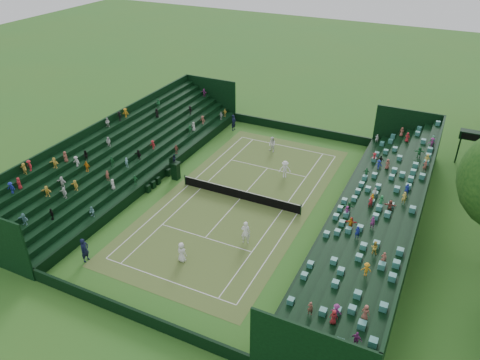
# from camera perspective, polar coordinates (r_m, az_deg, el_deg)

# --- Properties ---
(ground) EXTENTS (160.00, 160.00, 0.00)m
(ground) POSITION_cam_1_polar(r_m,az_deg,el_deg) (42.45, 0.00, -2.33)
(ground) COLOR #3B6B22
(ground) RESTS_ON ground
(court_surface) EXTENTS (12.97, 26.77, 0.01)m
(court_surface) POSITION_cam_1_polar(r_m,az_deg,el_deg) (42.45, 0.00, -2.32)
(court_surface) COLOR #2F6D24
(court_surface) RESTS_ON ground
(perimeter_wall_north) EXTENTS (17.17, 0.20, 1.00)m
(perimeter_wall_north) POSITION_cam_1_polar(r_m,az_deg,el_deg) (55.25, 7.24, 6.18)
(perimeter_wall_north) COLOR black
(perimeter_wall_north) RESTS_ON ground
(perimeter_wall_south) EXTENTS (17.17, 0.20, 1.00)m
(perimeter_wall_south) POSITION_cam_1_polar(r_m,az_deg,el_deg) (31.80, -13.07, -15.57)
(perimeter_wall_south) COLOR black
(perimeter_wall_south) RESTS_ON ground
(perimeter_wall_east) EXTENTS (0.20, 31.77, 1.00)m
(perimeter_wall_east) POSITION_cam_1_polar(r_m,az_deg,el_deg) (39.84, 11.09, -4.56)
(perimeter_wall_east) COLOR black
(perimeter_wall_east) RESTS_ON ground
(perimeter_wall_west) EXTENTS (0.20, 31.77, 1.00)m
(perimeter_wall_west) POSITION_cam_1_polar(r_m,az_deg,el_deg) (45.99, -9.56, 0.72)
(perimeter_wall_west) COLOR black
(perimeter_wall_west) RESTS_ON ground
(north_grandstand) EXTENTS (6.60, 32.00, 4.90)m
(north_grandstand) POSITION_cam_1_polar(r_m,az_deg,el_deg) (38.72, 17.18, -4.72)
(north_grandstand) COLOR black
(north_grandstand) RESTS_ON ground
(south_grandstand) EXTENTS (6.60, 32.00, 4.90)m
(south_grandstand) POSITION_cam_1_polar(r_m,az_deg,el_deg) (47.83, -13.80, 2.88)
(south_grandstand) COLOR black
(south_grandstand) RESTS_ON ground
(tennis_net) EXTENTS (11.67, 0.10, 1.06)m
(tennis_net) POSITION_cam_1_polar(r_m,az_deg,el_deg) (42.17, 0.00, -1.73)
(tennis_net) COLOR black
(tennis_net) RESTS_ON ground
(scoreboard_tower) EXTENTS (2.00, 1.00, 3.70)m
(scoreboard_tower) POSITION_cam_1_polar(r_m,az_deg,el_deg) (52.10, 26.24, 4.80)
(scoreboard_tower) COLOR black
(scoreboard_tower) RESTS_ON ground
(umpire_chair) EXTENTS (0.84, 0.84, 2.65)m
(umpire_chair) POSITION_cam_1_polar(r_m,az_deg,el_deg) (45.45, -7.89, 1.40)
(umpire_chair) COLOR black
(umpire_chair) RESTS_ON ground
(courtside_chairs) EXTENTS (0.47, 5.45, 1.03)m
(courtside_chairs) POSITION_cam_1_polar(r_m,az_deg,el_deg) (45.85, -9.41, 0.48)
(courtside_chairs) COLOR black
(courtside_chairs) RESTS_ON ground
(player_near_west) EXTENTS (0.88, 0.65, 1.66)m
(player_near_west) POSITION_cam_1_polar(r_m,az_deg,el_deg) (35.28, -7.12, -8.73)
(player_near_west) COLOR white
(player_near_west) RESTS_ON ground
(player_near_east) EXTENTS (0.86, 0.70, 2.02)m
(player_near_east) POSITION_cam_1_polar(r_m,az_deg,el_deg) (36.63, 0.69, -6.40)
(player_near_east) COLOR white
(player_near_east) RESTS_ON ground
(player_far_west) EXTENTS (1.01, 0.92, 1.70)m
(player_far_west) POSITION_cam_1_polar(r_m,az_deg,el_deg) (50.45, 3.95, 4.35)
(player_far_west) COLOR white
(player_far_west) RESTS_ON ground
(player_far_east) EXTENTS (1.31, 1.05, 1.78)m
(player_far_east) POSITION_cam_1_polar(r_m,az_deg,el_deg) (45.60, 5.50, 1.32)
(player_far_east) COLOR white
(player_far_east) RESTS_ON ground
(line_judge_north) EXTENTS (0.52, 0.74, 1.92)m
(line_judge_north) POSITION_cam_1_polar(r_m,az_deg,el_deg) (55.40, -0.78, 7.03)
(line_judge_north) COLOR black
(line_judge_north) RESTS_ON ground
(line_judge_south) EXTENTS (0.48, 0.73, 1.98)m
(line_judge_south) POSITION_cam_1_polar(r_m,az_deg,el_deg) (36.80, -18.40, -8.10)
(line_judge_south) COLOR black
(line_judge_south) RESTS_ON ground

